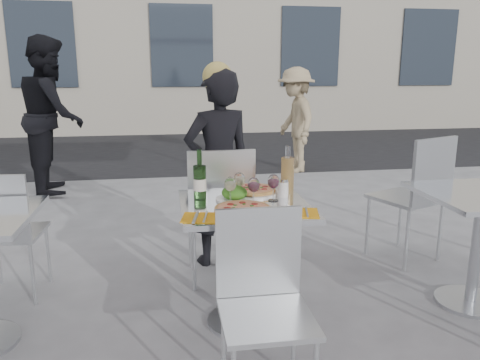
{
  "coord_description": "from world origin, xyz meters",
  "views": [
    {
      "loc": [
        -0.42,
        -2.52,
        1.49
      ],
      "look_at": [
        0.0,
        0.15,
        0.85
      ],
      "focal_mm": 35.0,
      "sensor_mm": 36.0,
      "label": 1
    }
  ],
  "objects": [
    {
      "name": "wineglass_red_b",
      "position": [
        0.17,
        0.02,
        0.86
      ],
      "size": [
        0.07,
        0.07,
        0.16
      ],
      "color": "white",
      "rests_on": "main_table"
    },
    {
      "name": "wineglass_red_a",
      "position": [
        0.05,
        -0.04,
        0.86
      ],
      "size": [
        0.07,
        0.07,
        0.16
      ],
      "color": "white",
      "rests_on": "main_table"
    },
    {
      "name": "pizza_far",
      "position": [
        0.1,
        0.22,
        0.77
      ],
      "size": [
        0.31,
        0.31,
        0.03
      ],
      "color": "white",
      "rests_on": "main_table"
    },
    {
      "name": "pedestrian_a",
      "position": [
        -1.79,
        3.49,
        0.94
      ],
      "size": [
        0.85,
        1.02,
        1.88
      ],
      "primitive_type": "imported",
      "rotation": [
        0.0,
        0.0,
        1.73
      ],
      "color": "black",
      "rests_on": "ground"
    },
    {
      "name": "side_table_right",
      "position": [
        1.5,
        0.0,
        0.54
      ],
      "size": [
        0.72,
        0.72,
        0.75
      ],
      "color": "#B7BABF",
      "rests_on": "ground"
    },
    {
      "name": "carafe",
      "position": [
        0.3,
        0.19,
        0.87
      ],
      "size": [
        0.08,
        0.08,
        0.29
      ],
      "color": "tan",
      "rests_on": "main_table"
    },
    {
      "name": "chair_far",
      "position": [
        -0.08,
        0.56,
        0.58
      ],
      "size": [
        0.45,
        0.47,
        0.98
      ],
      "rotation": [
        0.0,
        0.0,
        3.16
      ],
      "color": "silver",
      "rests_on": "ground"
    },
    {
      "name": "sugar_shaker",
      "position": [
        0.25,
        0.11,
        0.8
      ],
      "size": [
        0.06,
        0.06,
        0.11
      ],
      "color": "white",
      "rests_on": "main_table"
    },
    {
      "name": "ground",
      "position": [
        0.0,
        0.0,
        0.0
      ],
      "size": [
        80.0,
        80.0,
        0.0
      ],
      "primitive_type": "plane",
      "color": "slate"
    },
    {
      "name": "pedestrian_b",
      "position": [
        1.45,
        4.13,
        0.76
      ],
      "size": [
        0.64,
        1.03,
        1.53
      ],
      "primitive_type": "imported",
      "rotation": [
        0.0,
        0.0,
        4.79
      ],
      "color": "tan",
      "rests_on": "ground"
    },
    {
      "name": "chair_near",
      "position": [
        -0.02,
        -0.63,
        0.52
      ],
      "size": [
        0.4,
        0.41,
        0.88
      ],
      "rotation": [
        0.0,
        0.0,
        -0.0
      ],
      "color": "silver",
      "rests_on": "ground"
    },
    {
      "name": "napkin_left",
      "position": [
        -0.27,
        -0.23,
        0.75
      ],
      "size": [
        0.21,
        0.21,
        0.01
      ],
      "rotation": [
        0.0,
        0.0,
        -0.19
      ],
      "color": "#FFAF16",
      "rests_on": "main_table"
    },
    {
      "name": "napkin_right",
      "position": [
        0.27,
        -0.23,
        0.75
      ],
      "size": [
        0.22,
        0.22,
        0.01
      ],
      "rotation": [
        0.0,
        0.0,
        -0.23
      ],
      "color": "#FFAF16",
      "rests_on": "main_table"
    },
    {
      "name": "wineglass_white_a",
      "position": [
        -0.08,
        -0.0,
        0.86
      ],
      "size": [
        0.07,
        0.07,
        0.16
      ],
      "color": "white",
      "rests_on": "main_table"
    },
    {
      "name": "street_asphalt",
      "position": [
        0.0,
        6.5,
        0.0
      ],
      "size": [
        24.0,
        5.0,
        0.0
      ],
      "primitive_type": "cube",
      "color": "black",
      "rests_on": "ground"
    },
    {
      "name": "pizza_near",
      "position": [
        -0.03,
        -0.15,
        0.76
      ],
      "size": [
        0.31,
        0.31,
        0.02
      ],
      "color": "tan",
      "rests_on": "main_table"
    },
    {
      "name": "side_chair_lfar",
      "position": [
        -1.47,
        0.51,
        0.52
      ],
      "size": [
        0.42,
        0.43,
        0.87
      ],
      "rotation": [
        0.0,
        0.0,
        3.09
      ],
      "color": "silver",
      "rests_on": "ground"
    },
    {
      "name": "wineglass_white_b",
      "position": [
        -0.01,
        0.11,
        0.86
      ],
      "size": [
        0.07,
        0.07,
        0.16
      ],
      "color": "white",
      "rests_on": "main_table"
    },
    {
      "name": "salad_plate",
      "position": [
        -0.04,
        0.07,
        0.79
      ],
      "size": [
        0.22,
        0.22,
        0.09
      ],
      "color": "white",
      "rests_on": "main_table"
    },
    {
      "name": "main_table",
      "position": [
        0.0,
        0.0,
        0.54
      ],
      "size": [
        0.72,
        0.72,
        0.75
      ],
      "color": "#B7BABF",
      "rests_on": "ground"
    },
    {
      "name": "woman_diner",
      "position": [
        -0.04,
        0.95,
        0.75
      ],
      "size": [
        0.63,
        0.51,
        1.5
      ],
      "primitive_type": "imported",
      "rotation": [
        0.0,
        0.0,
        3.45
      ],
      "color": "black",
      "rests_on": "ground"
    },
    {
      "name": "wine_bottle",
      "position": [
        -0.24,
        0.12,
        0.86
      ],
      "size": [
        0.07,
        0.07,
        0.29
      ],
      "color": "#234A1C",
      "rests_on": "main_table"
    },
    {
      "name": "side_chair_rfar",
      "position": [
        1.47,
        0.69,
        0.6
      ],
      "size": [
        0.6,
        0.61,
        1.01
      ],
      "rotation": [
        0.0,
        0.0,
        3.53
      ],
      "color": "silver",
      "rests_on": "ground"
    }
  ]
}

